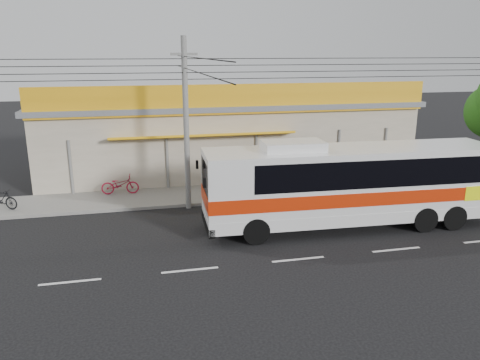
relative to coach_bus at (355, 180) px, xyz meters
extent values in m
plane|color=black|center=(-3.46, -0.25, -2.07)|extent=(120.00, 120.00, 0.00)
cube|color=slate|center=(-3.46, 5.75, -2.00)|extent=(30.00, 3.20, 0.15)
cube|color=#A59B85|center=(-3.46, 11.35, 0.03)|extent=(22.00, 8.00, 4.20)
cube|color=#525459|center=(-3.46, 11.35, 2.28)|extent=(22.60, 8.60, 0.30)
cube|color=#EAA414|center=(-3.46, 7.23, 2.83)|extent=(22.00, 0.24, 1.60)
cube|color=#A82F09|center=(-5.46, 7.20, 2.83)|extent=(9.00, 0.10, 1.20)
cube|color=#15762C|center=(3.04, 7.20, 2.83)|extent=(2.40, 0.10, 1.10)
cube|color=navy|center=(5.74, 7.20, 2.83)|extent=(2.20, 0.10, 1.10)
cube|color=#A82F09|center=(-12.46, 7.20, 2.83)|extent=(3.00, 0.10, 1.10)
cube|color=#E3A00C|center=(-5.46, 7.05, 0.93)|extent=(10.00, 1.20, 0.37)
cube|color=silver|center=(-0.20, 0.01, -0.09)|extent=(12.61, 3.09, 3.02)
cube|color=red|center=(-0.20, 0.01, -0.45)|extent=(12.65, 3.13, 0.57)
cube|color=#ECF60C|center=(5.22, -0.20, -0.45)|extent=(1.77, 2.73, 0.63)
cube|color=black|center=(0.53, -0.02, 0.59)|extent=(10.52, 3.05, 1.15)
cube|color=black|center=(-6.37, 0.25, 0.38)|extent=(0.26, 2.30, 1.56)
cube|color=silver|center=(-2.80, 0.11, 1.61)|extent=(2.56, 1.56, 0.38)
cylinder|color=black|center=(-4.62, -1.00, -1.53)|extent=(1.10, 0.38, 1.08)
cylinder|color=black|center=(-4.53, 1.35, -1.53)|extent=(1.10, 0.38, 1.08)
cylinder|color=black|center=(4.03, -1.33, -1.53)|extent=(1.10, 0.38, 1.08)
cylinder|color=black|center=(4.12, 1.02, -1.53)|extent=(1.10, 0.38, 1.08)
imported|color=maroon|center=(-10.01, 6.62, -1.41)|extent=(1.97, 0.79, 1.01)
imported|color=black|center=(-15.44, 5.33, -1.42)|extent=(1.69, 1.11, 0.99)
cylinder|color=#5D5E5B|center=(-6.72, 4.01, 1.97)|extent=(0.26, 0.26, 8.09)
cube|color=#5D5E5B|center=(-6.72, 4.01, 5.21)|extent=(1.21, 0.12, 0.12)
camera|label=1|loc=(-9.03, -17.72, 5.36)|focal=35.00mm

